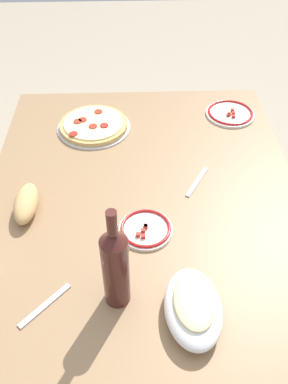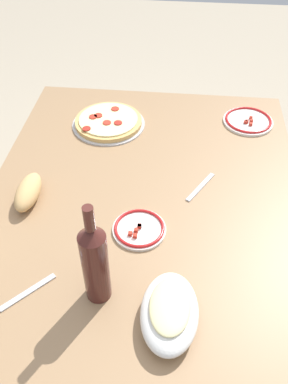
{
  "view_description": "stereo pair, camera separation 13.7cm",
  "coord_description": "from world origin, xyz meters",
  "px_view_note": "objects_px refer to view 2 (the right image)",
  "views": [
    {
      "loc": [
        -0.98,
        0.04,
        1.7
      ],
      "look_at": [
        0.0,
        0.0,
        0.75
      ],
      "focal_mm": 38.22,
      "sensor_mm": 36.0,
      "label": 1
    },
    {
      "loc": [
        -0.98,
        -0.1,
        1.7
      ],
      "look_at": [
        0.0,
        0.0,
        0.75
      ],
      "focal_mm": 38.22,
      "sensor_mm": 36.0,
      "label": 2
    }
  ],
  "objects_px": {
    "side_plate_far": "(248,121)",
    "dining_table": "(144,218)",
    "baked_pasta_dish": "(170,311)",
    "wine_bottle": "(95,262)",
    "side_plate_near": "(139,229)",
    "bread_loaf": "(28,192)",
    "pepperoni_pizza": "(108,122)"
  },
  "relations": [
    {
      "from": "side_plate_far",
      "to": "dining_table",
      "type": "bearing_deg",
      "value": 141.89
    },
    {
      "from": "wine_bottle",
      "to": "side_plate_near",
      "type": "distance_m",
      "value": 0.28
    },
    {
      "from": "baked_pasta_dish",
      "to": "side_plate_near",
      "type": "bearing_deg",
      "value": 20.96
    },
    {
      "from": "baked_pasta_dish",
      "to": "side_plate_far",
      "type": "xyz_separation_m",
      "value": [
        0.93,
        -0.28,
        -0.03
      ]
    },
    {
      "from": "side_plate_near",
      "to": "bread_loaf",
      "type": "bearing_deg",
      "value": 75.06
    },
    {
      "from": "pepperoni_pizza",
      "to": "wine_bottle",
      "type": "distance_m",
      "value": 0.82
    },
    {
      "from": "dining_table",
      "to": "wine_bottle",
      "type": "height_order",
      "value": "wine_bottle"
    },
    {
      "from": "bread_loaf",
      "to": "side_plate_near",
      "type": "bearing_deg",
      "value": -104.94
    },
    {
      "from": "wine_bottle",
      "to": "side_plate_near",
      "type": "bearing_deg",
      "value": -19.45
    },
    {
      "from": "wine_bottle",
      "to": "baked_pasta_dish",
      "type": "bearing_deg",
      "value": -107.02
    },
    {
      "from": "dining_table",
      "to": "side_plate_near",
      "type": "bearing_deg",
      "value": 179.07
    },
    {
      "from": "pepperoni_pizza",
      "to": "bread_loaf",
      "type": "bearing_deg",
      "value": 157.27
    },
    {
      "from": "side_plate_near",
      "to": "bread_loaf",
      "type": "relative_size",
      "value": 0.95
    },
    {
      "from": "dining_table",
      "to": "side_plate_near",
      "type": "height_order",
      "value": "side_plate_near"
    },
    {
      "from": "side_plate_far",
      "to": "bread_loaf",
      "type": "height_order",
      "value": "bread_loaf"
    },
    {
      "from": "pepperoni_pizza",
      "to": "wine_bottle",
      "type": "bearing_deg",
      "value": -172.42
    },
    {
      "from": "dining_table",
      "to": "bread_loaf",
      "type": "height_order",
      "value": "bread_loaf"
    },
    {
      "from": "pepperoni_pizza",
      "to": "side_plate_near",
      "type": "distance_m",
      "value": 0.59
    },
    {
      "from": "baked_pasta_dish",
      "to": "side_plate_far",
      "type": "bearing_deg",
      "value": -16.55
    },
    {
      "from": "dining_table",
      "to": "pepperoni_pizza",
      "type": "relative_size",
      "value": 4.65
    },
    {
      "from": "dining_table",
      "to": "pepperoni_pizza",
      "type": "bearing_deg",
      "value": 24.56
    },
    {
      "from": "dining_table",
      "to": "bread_loaf",
      "type": "relative_size",
      "value": 7.82
    },
    {
      "from": "wine_bottle",
      "to": "side_plate_far",
      "type": "distance_m",
      "value": 1.0
    },
    {
      "from": "side_plate_far",
      "to": "wine_bottle",
      "type": "bearing_deg",
      "value": 151.57
    },
    {
      "from": "side_plate_far",
      "to": "bread_loaf",
      "type": "relative_size",
      "value": 1.16
    },
    {
      "from": "dining_table",
      "to": "wine_bottle",
      "type": "relative_size",
      "value": 4.13
    },
    {
      "from": "side_plate_far",
      "to": "bread_loaf",
      "type": "bearing_deg",
      "value": 124.82
    },
    {
      "from": "side_plate_near",
      "to": "pepperoni_pizza",
      "type": "bearing_deg",
      "value": 18.54
    },
    {
      "from": "dining_table",
      "to": "side_plate_far",
      "type": "bearing_deg",
      "value": -38.11
    },
    {
      "from": "wine_bottle",
      "to": "bread_loaf",
      "type": "height_order",
      "value": "wine_bottle"
    },
    {
      "from": "bread_loaf",
      "to": "pepperoni_pizza",
      "type": "bearing_deg",
      "value": -22.73
    },
    {
      "from": "baked_pasta_dish",
      "to": "side_plate_far",
      "type": "distance_m",
      "value": 0.97
    }
  ]
}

